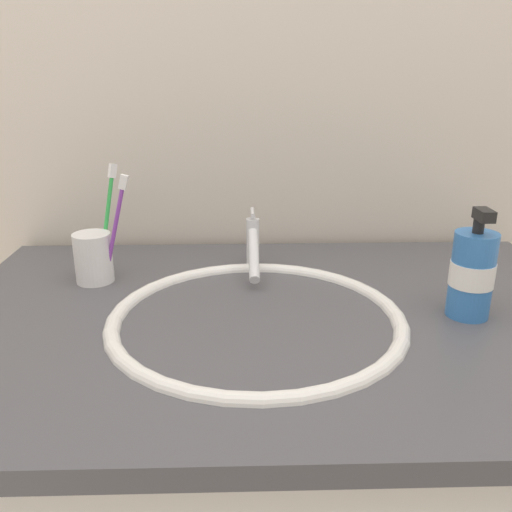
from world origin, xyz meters
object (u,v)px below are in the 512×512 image
object	(u,v)px
toothbrush_cup	(93,258)
toothbrush_green	(107,213)
faucet	(253,246)
toothbrush_purple	(116,222)
soap_dispenser	(472,273)

from	to	relation	value
toothbrush_cup	toothbrush_green	bearing A→B (deg)	55.77
faucet	toothbrush_cup	size ratio (longest dim) A/B	1.91
faucet	toothbrush_purple	size ratio (longest dim) A/B	0.89
toothbrush_purple	faucet	bearing A→B (deg)	12.55
faucet	toothbrush_green	xyz separation A→B (m)	(-0.25, -0.01, 0.07)
toothbrush_cup	soap_dispenser	xyz separation A→B (m)	(0.59, -0.15, 0.02)
toothbrush_purple	toothbrush_green	world-z (taller)	toothbrush_green
toothbrush_cup	toothbrush_purple	size ratio (longest dim) A/B	0.47
soap_dispenser	faucet	bearing A→B (deg)	148.20
faucet	toothbrush_cup	bearing A→B (deg)	-171.37
toothbrush_purple	toothbrush_green	xyz separation A→B (m)	(-0.02, 0.04, 0.00)
soap_dispenser	toothbrush_cup	bearing A→B (deg)	165.39
soap_dispenser	toothbrush_green	bearing A→B (deg)	161.74
toothbrush_purple	toothbrush_green	distance (m)	0.05
toothbrush_cup	toothbrush_purple	distance (m)	0.08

